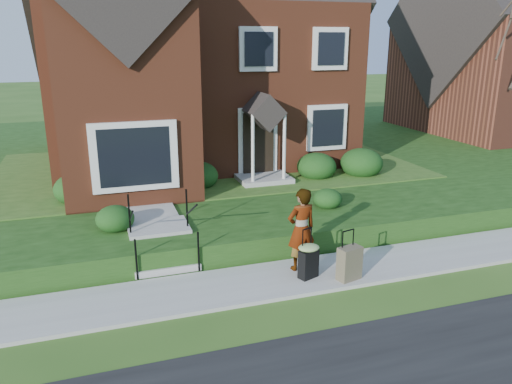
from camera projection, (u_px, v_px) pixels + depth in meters
name	position (u px, v px, depth m)	size (l,w,h in m)	color
ground	(294.00, 279.00, 10.56)	(120.00, 120.00, 0.00)	#2D5119
sidewalk	(294.00, 277.00, 10.55)	(60.00, 1.60, 0.08)	#9E9B93
terrace	(283.00, 150.00, 21.58)	(44.00, 20.00, 0.60)	#19390F
walkway	(145.00, 195.00, 14.17)	(1.20, 6.00, 0.06)	#9E9B93
main_house	(188.00, 28.00, 17.71)	(10.40, 10.20, 9.40)	brown
front_steps	(161.00, 241.00, 11.35)	(1.40, 2.02, 1.50)	#9E9B93
foundation_shrubs	(253.00, 173.00, 15.01)	(10.19, 3.97, 0.97)	#143610
woman	(301.00, 229.00, 10.61)	(0.66, 0.44, 1.82)	#999999
suitcase_black	(309.00, 259.00, 10.34)	(0.55, 0.50, 1.08)	black
suitcase_olive	(349.00, 263.00, 10.29)	(0.55, 0.39, 1.07)	brown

